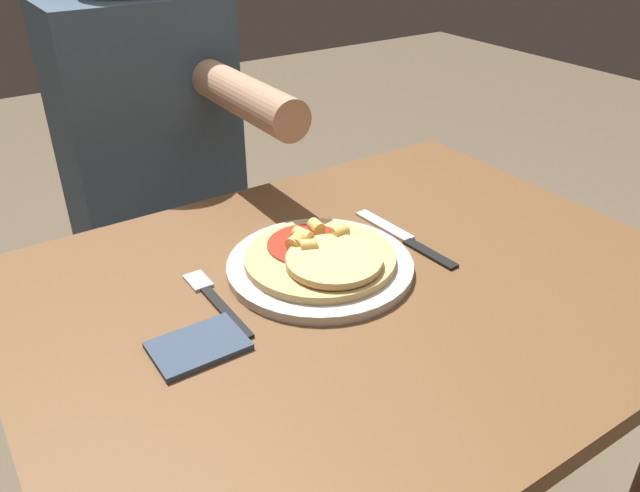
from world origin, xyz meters
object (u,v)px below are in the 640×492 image
(pizza, at_px, (321,256))
(knife, at_px, (406,239))
(fork, at_px, (214,299))
(person_diner, at_px, (154,168))
(dining_table, at_px, (356,361))
(plate, at_px, (320,266))

(pizza, xyz_separation_m, knife, (0.16, 0.00, -0.02))
(fork, xyz_separation_m, person_diner, (0.12, 0.54, -0.03))
(dining_table, relative_size, pizza, 4.31)
(pizza, height_order, knife, pizza)
(fork, bearing_deg, knife, -3.13)
(pizza, relative_size, fork, 1.24)
(fork, bearing_deg, pizza, -6.75)
(plate, xyz_separation_m, person_diner, (-0.04, 0.56, -0.04))
(dining_table, relative_size, plate, 3.47)
(dining_table, height_order, knife, knife)
(pizza, bearing_deg, fork, 173.25)
(knife, relative_size, person_diner, 0.18)
(dining_table, xyz_separation_m, knife, (0.13, 0.06, 0.15))
(fork, relative_size, person_diner, 0.14)
(fork, bearing_deg, person_diner, 77.83)
(pizza, xyz_separation_m, fork, (-0.16, 0.02, -0.02))
(dining_table, distance_m, knife, 0.20)
(pizza, bearing_deg, plate, 92.73)
(plate, distance_m, knife, 0.16)
(dining_table, height_order, plate, plate)
(dining_table, height_order, person_diner, person_diner)
(fork, bearing_deg, dining_table, -21.09)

